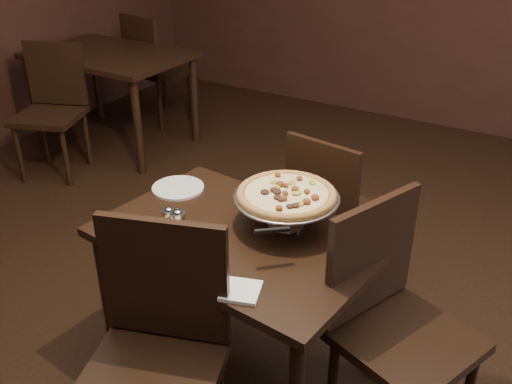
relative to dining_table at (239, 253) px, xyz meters
The scene contains 16 objects.
room 0.80m from the dining_table, 82.50° to the right, with size 6.04×7.04×2.84m.
dining_table is the anchor object (origin of this frame).
background_table 2.79m from the dining_table, 144.09° to the left, with size 1.24×0.83×0.77m.
pizza_stand 0.31m from the dining_table, 48.82° to the left, with size 0.44×0.44×0.18m.
parmesan_shaker 0.32m from the dining_table, 156.13° to the right, with size 0.06×0.06×0.10m.
pepper_flake_shaker 0.28m from the dining_table, 150.16° to the right, with size 0.06×0.06×0.11m.
packet_caddy 0.31m from the dining_table, 144.23° to the right, with size 0.08×0.08×0.06m.
napkin_stack 0.39m from the dining_table, 56.71° to the right, with size 0.13×0.13×0.01m, color white.
plate_left 0.50m from the dining_table, 157.99° to the left, with size 0.24×0.24×0.01m, color silver.
plate_near 0.31m from the dining_table, 104.85° to the right, with size 0.26×0.26×0.01m, color silver.
serving_spatula 0.34m from the dining_table, 27.42° to the right, with size 0.17×0.17×0.02m.
chair_far 0.76m from the dining_table, 83.21° to the left, with size 0.47×0.47×0.88m.
chair_near 0.56m from the dining_table, 88.58° to the right, with size 0.58×0.58×0.98m.
chair_side 0.65m from the dining_table, ahead, with size 0.58×0.58×0.96m.
bg_chair_far 3.19m from the dining_table, 136.36° to the left, with size 0.53×0.53×0.97m.
bg_chair_near 2.50m from the dining_table, 155.80° to the left, with size 0.58×0.58×0.95m.
Camera 1 is at (1.12, -1.59, 1.93)m, focal length 40.00 mm.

